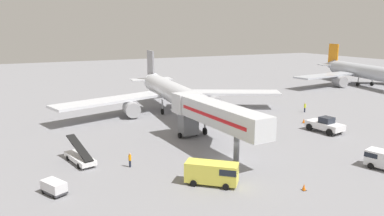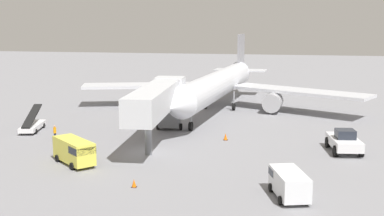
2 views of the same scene
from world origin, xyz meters
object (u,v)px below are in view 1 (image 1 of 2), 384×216
baggage_cart_rear_right (54,187)px  safety_cone_alpha (247,135)px  ground_crew_worker_foreground (305,107)px  airplane_at_gate (174,94)px  safety_cone_charlie (304,121)px  belt_loader_truck (80,157)px  pushback_tug (325,125)px  airplane_background (367,72)px  ground_crew_worker_midground (130,160)px  jet_bridge (212,114)px  safety_cone_bravo (304,187)px  service_van_near_left (213,172)px

baggage_cart_rear_right → safety_cone_alpha: size_ratio=3.81×
ground_crew_worker_foreground → airplane_at_gate: bearing=156.9°
airplane_at_gate → safety_cone_charlie: size_ratio=57.30×
airplane_at_gate → belt_loader_truck: bearing=-137.9°
airplane_at_gate → belt_loader_truck: (-20.35, -18.42, -3.08)m
pushback_tug → airplane_background: (45.04, 28.77, 2.70)m
ground_crew_worker_foreground → pushback_tug: bearing=-120.6°
ground_crew_worker_foreground → safety_cone_charlie: size_ratio=2.38×
ground_crew_worker_midground → airplane_background: airplane_background is taller
belt_loader_truck → airplane_background: (81.31, 25.66, 3.08)m
pushback_tug → belt_loader_truck: 36.41m
baggage_cart_rear_right → ground_crew_worker_midground: bearing=22.4°
jet_bridge → safety_cone_bravo: (1.87, -15.25, -4.42)m
belt_loader_truck → safety_cone_charlie: 37.36m
jet_bridge → airplane_background: size_ratio=0.44×
airplane_at_gate → ground_crew_worker_midground: 27.39m
belt_loader_truck → safety_cone_bravo: belt_loader_truck is taller
belt_loader_truck → airplane_background: size_ratio=0.14×
safety_cone_alpha → safety_cone_bravo: (-5.26, -17.46, -0.05)m
safety_cone_alpha → safety_cone_bravo: 18.24m
belt_loader_truck → safety_cone_charlie: bearing=3.8°
belt_loader_truck → baggage_cart_rear_right: 8.49m
airplane_at_gate → safety_cone_alpha: size_ratio=57.27×
service_van_near_left → pushback_tug: bearing=20.5°
belt_loader_truck → service_van_near_left: (11.07, -12.54, 0.60)m
pushback_tug → service_van_near_left: bearing=-159.5°
service_van_near_left → safety_cone_bravo: size_ratio=7.88×
service_van_near_left → safety_cone_alpha: bearing=44.2°
belt_loader_truck → safety_cone_alpha: bearing=-0.6°
safety_cone_bravo → airplane_at_gate: bearing=87.0°
service_van_near_left → safety_cone_charlie: 30.22m
airplane_at_gate → jet_bridge: (-3.77, -20.90, 0.93)m
belt_loader_truck → ground_crew_worker_midground: belt_loader_truck is taller
airplane_at_gate → safety_cone_charlie: bearing=-43.3°
service_van_near_left → airplane_background: size_ratio=0.12×
safety_cone_alpha → safety_cone_charlie: (13.56, 2.76, -0.00)m
airplane_at_gate → ground_crew_worker_midground: airplane_at_gate is taller
belt_loader_truck → safety_cone_charlie: belt_loader_truck is taller
jet_bridge → service_van_near_left: jet_bridge is taller
airplane_at_gate → ground_crew_worker_foreground: 25.04m
airplane_at_gate → ground_crew_worker_midground: size_ratio=25.56×
safety_cone_bravo → baggage_cart_rear_right: bearing=155.5°
ground_crew_worker_foreground → belt_loader_truck: bearing=-168.7°
pushback_tug → jet_bridge: bearing=178.2°
safety_cone_alpha → safety_cone_charlie: size_ratio=1.00×
jet_bridge → safety_cone_charlie: jet_bridge is taller
jet_bridge → safety_cone_alpha: jet_bridge is taller
jet_bridge → safety_cone_alpha: (7.13, 2.22, -4.37)m
baggage_cart_rear_right → ground_crew_worker_foreground: 49.75m
safety_cone_alpha → airplane_background: 63.26m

